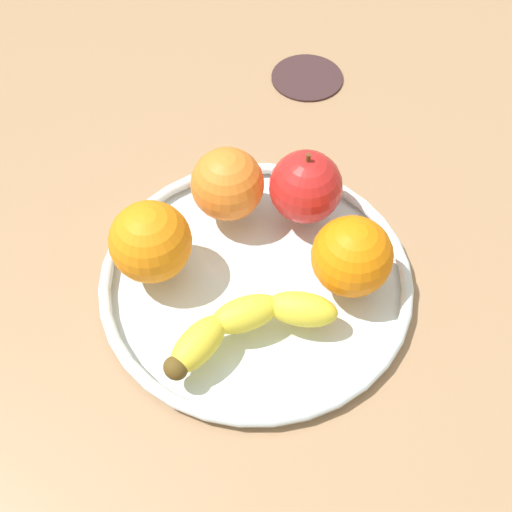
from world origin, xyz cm
name	(u,v)px	position (x,y,z in cm)	size (l,w,h in cm)	color
ground_plane	(256,295)	(0.00, 0.00, -2.00)	(140.56, 140.56, 4.00)	#9E7856
fruit_bowl	(256,279)	(0.00, 0.00, 0.92)	(30.65, 30.65, 1.80)	silver
banana	(246,324)	(1.57, 6.40, 3.40)	(16.69, 8.71, 3.19)	yellow
apple	(306,187)	(-5.74, -7.50, 5.50)	(7.40, 7.40, 8.20)	red
orange_front_left	(227,184)	(2.02, -8.63, 5.51)	(7.43, 7.43, 7.43)	orange
orange_front_right	(150,242)	(9.70, -1.96, 5.71)	(7.83, 7.83, 7.83)	orange
orange_back_right	(352,256)	(-8.72, 1.51, 5.61)	(7.62, 7.62, 7.62)	orange
ambient_coaster	(307,77)	(-9.60, -30.65, 0.30)	(9.08, 9.08, 0.60)	#392325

